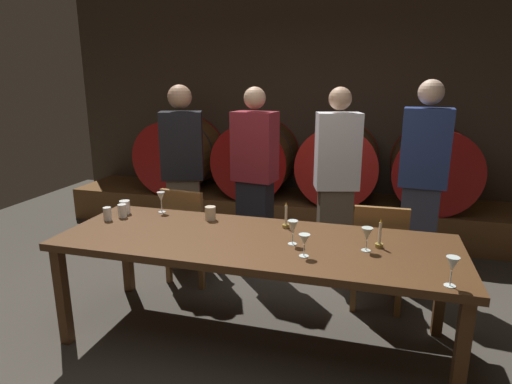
# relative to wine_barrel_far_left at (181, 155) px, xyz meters

# --- Properties ---
(ground_plane) EXTENTS (8.36, 8.36, 0.00)m
(ground_plane) POSITION_rel_wine_barrel_far_left_xyz_m (1.54, -2.64, -0.85)
(ground_plane) COLOR #3F3A33
(back_wall) EXTENTS (6.43, 0.24, 2.90)m
(back_wall) POSITION_rel_wine_barrel_far_left_xyz_m (1.54, 0.55, 0.60)
(back_wall) COLOR #473A2D
(back_wall) RESTS_ON ground
(barrel_shelf) EXTENTS (5.79, 0.90, 0.40)m
(barrel_shelf) POSITION_rel_wine_barrel_far_left_xyz_m (1.54, 0.00, -0.65)
(barrel_shelf) COLOR brown
(barrel_shelf) RESTS_ON ground
(wine_barrel_far_left) EXTENTS (0.91, 0.84, 0.91)m
(wine_barrel_far_left) POSITION_rel_wine_barrel_far_left_xyz_m (0.00, 0.00, 0.00)
(wine_barrel_far_left) COLOR brown
(wine_barrel_far_left) RESTS_ON barrel_shelf
(wine_barrel_center_left) EXTENTS (0.91, 0.84, 0.91)m
(wine_barrel_center_left) POSITION_rel_wine_barrel_far_left_xyz_m (1.03, 0.00, 0.00)
(wine_barrel_center_left) COLOR #513319
(wine_barrel_center_left) RESTS_ON barrel_shelf
(wine_barrel_center_right) EXTENTS (0.91, 0.84, 0.91)m
(wine_barrel_center_right) POSITION_rel_wine_barrel_far_left_xyz_m (2.03, 0.00, 0.00)
(wine_barrel_center_right) COLOR brown
(wine_barrel_center_right) RESTS_ON barrel_shelf
(wine_barrel_far_right) EXTENTS (0.91, 0.84, 0.91)m
(wine_barrel_far_right) POSITION_rel_wine_barrel_far_left_xyz_m (3.06, 0.00, 0.00)
(wine_barrel_far_right) COLOR #513319
(wine_barrel_far_right) RESTS_ON barrel_shelf
(dining_table) EXTENTS (2.67, 0.92, 0.76)m
(dining_table) POSITION_rel_wine_barrel_far_left_xyz_m (1.69, -2.43, -0.15)
(dining_table) COLOR #4C2D16
(dining_table) RESTS_ON ground
(chair_left) EXTENTS (0.44, 0.44, 0.88)m
(chair_left) POSITION_rel_wine_barrel_far_left_xyz_m (0.88, -1.71, -0.36)
(chair_left) COLOR brown
(chair_left) RESTS_ON ground
(chair_right) EXTENTS (0.41, 0.41, 0.88)m
(chair_right) POSITION_rel_wine_barrel_far_left_xyz_m (2.51, -1.75, -0.36)
(chair_right) COLOR brown
(chair_right) RESTS_ON ground
(guest_far_left) EXTENTS (0.44, 0.36, 1.75)m
(guest_far_left) POSITION_rel_wine_barrel_far_left_xyz_m (0.70, -1.41, 0.06)
(guest_far_left) COLOR brown
(guest_far_left) RESTS_ON ground
(guest_center_left) EXTENTS (0.41, 0.30, 1.73)m
(guest_center_left) POSITION_rel_wine_barrel_far_left_xyz_m (1.39, -1.36, 0.04)
(guest_center_left) COLOR black
(guest_center_left) RESTS_ON ground
(guest_center_right) EXTENTS (0.43, 0.33, 1.73)m
(guest_center_right) POSITION_rel_wine_barrel_far_left_xyz_m (2.11, -1.21, 0.04)
(guest_center_right) COLOR brown
(guest_center_right) RESTS_ON ground
(guest_far_right) EXTENTS (0.40, 0.27, 1.80)m
(guest_far_right) POSITION_rel_wine_barrel_far_left_xyz_m (2.83, -1.28, 0.08)
(guest_far_right) COLOR #33384C
(guest_far_right) RESTS_ON ground
(candle_left) EXTENTS (0.05, 0.05, 0.19)m
(candle_left) POSITION_rel_wine_barrel_far_left_xyz_m (1.84, -2.15, -0.04)
(candle_left) COLOR olive
(candle_left) RESTS_ON dining_table
(candle_right) EXTENTS (0.05, 0.05, 0.19)m
(candle_right) POSITION_rel_wine_barrel_far_left_xyz_m (2.49, -2.35, -0.04)
(candle_right) COLOR olive
(candle_right) RESTS_ON dining_table
(wine_glass_far_left) EXTENTS (0.06, 0.06, 0.17)m
(wine_glass_far_left) POSITION_rel_wine_barrel_far_left_xyz_m (0.80, -2.05, 0.03)
(wine_glass_far_left) COLOR white
(wine_glass_far_left) RESTS_ON dining_table
(wine_glass_left) EXTENTS (0.07, 0.07, 0.16)m
(wine_glass_left) POSITION_rel_wine_barrel_far_left_xyz_m (1.95, -2.45, 0.02)
(wine_glass_left) COLOR silver
(wine_glass_left) RESTS_ON dining_table
(wine_glass_center) EXTENTS (0.07, 0.07, 0.14)m
(wine_glass_center) POSITION_rel_wine_barrel_far_left_xyz_m (2.05, -2.62, 0.01)
(wine_glass_center) COLOR silver
(wine_glass_center) RESTS_ON dining_table
(wine_glass_right) EXTENTS (0.07, 0.07, 0.15)m
(wine_glass_right) POSITION_rel_wine_barrel_far_left_xyz_m (2.41, -2.43, 0.01)
(wine_glass_right) COLOR silver
(wine_glass_right) RESTS_ON dining_table
(wine_glass_far_right) EXTENTS (0.07, 0.07, 0.16)m
(wine_glass_far_right) POSITION_rel_wine_barrel_far_left_xyz_m (2.85, -2.80, 0.03)
(wine_glass_far_right) COLOR silver
(wine_glass_far_right) RESTS_ON dining_table
(cup_far_left) EXTENTS (0.06, 0.06, 0.10)m
(cup_far_left) POSITION_rel_wine_barrel_far_left_xyz_m (0.50, -2.35, -0.04)
(cup_far_left) COLOR white
(cup_far_left) RESTS_ON dining_table
(cup_center_left) EXTENTS (0.08, 0.08, 0.11)m
(cup_center_left) POSITION_rel_wine_barrel_far_left_xyz_m (0.54, -2.16, -0.04)
(cup_center_left) COLOR white
(cup_center_left) RESTS_ON dining_table
(cup_center_right) EXTENTS (0.07, 0.07, 0.10)m
(cup_center_right) POSITION_rel_wine_barrel_far_left_xyz_m (0.57, -2.25, -0.04)
(cup_center_right) COLOR white
(cup_center_right) RESTS_ON dining_table
(cup_far_right) EXTENTS (0.08, 0.08, 0.10)m
(cup_far_right) POSITION_rel_wine_barrel_far_left_xyz_m (1.25, -2.12, -0.04)
(cup_far_right) COLOR beige
(cup_far_right) RESTS_ON dining_table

